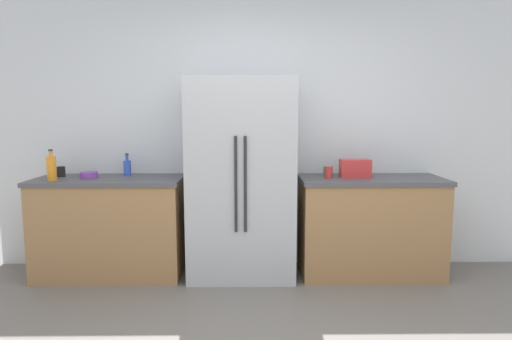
# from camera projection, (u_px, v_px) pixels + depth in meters

# --- Properties ---
(kitchen_back_panel) EXTENTS (5.19, 0.10, 2.72)m
(kitchen_back_panel) POSITION_uv_depth(u_px,v_px,m) (262.00, 127.00, 4.33)
(kitchen_back_panel) COLOR silver
(kitchen_back_panel) RESTS_ON ground_plane
(counter_left) EXTENTS (1.34, 0.61, 0.91)m
(counter_left) POSITION_uv_depth(u_px,v_px,m) (111.00, 227.00, 4.08)
(counter_left) COLOR #9E7247
(counter_left) RESTS_ON ground_plane
(counter_right) EXTENTS (1.31, 0.61, 0.91)m
(counter_right) POSITION_uv_depth(u_px,v_px,m) (370.00, 226.00, 4.11)
(counter_right) COLOR #9E7247
(counter_right) RESTS_ON ground_plane
(refrigerator) EXTENTS (0.96, 0.63, 1.81)m
(refrigerator) POSITION_uv_depth(u_px,v_px,m) (241.00, 179.00, 4.02)
(refrigerator) COLOR #B2B5BA
(refrigerator) RESTS_ON ground_plane
(toaster) EXTENTS (0.27, 0.14, 0.17)m
(toaster) POSITION_uv_depth(u_px,v_px,m) (355.00, 168.00, 4.05)
(toaster) COLOR red
(toaster) RESTS_ON counter_right
(bottle_a) EXTENTS (0.08, 0.08, 0.27)m
(bottle_a) POSITION_uv_depth(u_px,v_px,m) (51.00, 168.00, 3.86)
(bottle_a) COLOR orange
(bottle_a) RESTS_ON counter_left
(bottle_b) EXTENTS (0.07, 0.07, 0.21)m
(bottle_b) POSITION_uv_depth(u_px,v_px,m) (127.00, 167.00, 4.16)
(bottle_b) COLOR blue
(bottle_b) RESTS_ON counter_left
(cup_a) EXTENTS (0.07, 0.07, 0.11)m
(cup_a) POSITION_uv_depth(u_px,v_px,m) (329.00, 172.00, 4.02)
(cup_a) COLOR red
(cup_a) RESTS_ON counter_right
(cup_b) EXTENTS (0.07, 0.07, 0.09)m
(cup_b) POSITION_uv_depth(u_px,v_px,m) (61.00, 172.00, 4.10)
(cup_b) COLOR black
(cup_b) RESTS_ON counter_left
(cup_c) EXTENTS (0.09, 0.09, 0.09)m
(cup_c) POSITION_uv_depth(u_px,v_px,m) (328.00, 171.00, 4.17)
(cup_c) COLOR green
(cup_c) RESTS_ON counter_right
(bowl_a) EXTENTS (0.16, 0.16, 0.05)m
(bowl_a) POSITION_uv_depth(u_px,v_px,m) (89.00, 175.00, 4.03)
(bowl_a) COLOR purple
(bowl_a) RESTS_ON counter_left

